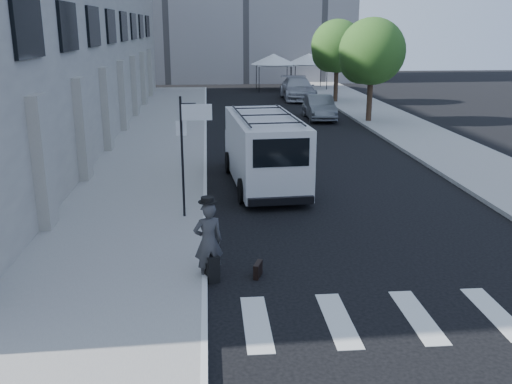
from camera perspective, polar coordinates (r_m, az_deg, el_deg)
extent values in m
plane|color=black|center=(14.08, 3.09, -6.85)|extent=(120.00, 120.00, 0.00)
cube|color=gray|center=(29.43, -9.48, 5.38)|extent=(4.50, 48.00, 0.15)
cube|color=gray|center=(34.99, 13.38, 6.87)|extent=(4.00, 56.00, 0.15)
cube|color=gray|center=(32.30, -23.16, 15.87)|extent=(10.00, 44.00, 12.00)
cylinder|color=black|center=(16.44, -7.37, 3.41)|extent=(0.07, 0.07, 3.50)
cube|color=white|center=(16.29, -7.48, 6.34)|extent=(0.30, 0.03, 0.42)
cube|color=white|center=(16.19, -5.94, 7.94)|extent=(0.85, 0.06, 0.45)
cylinder|color=black|center=(34.40, 11.28, 9.08)|extent=(0.32, 0.32, 2.80)
sphere|color=#234A18|center=(34.18, 11.54, 13.62)|extent=(3.80, 3.80, 3.80)
sphere|color=#234A18|center=(34.67, 10.56, 12.76)|extent=(2.66, 2.66, 2.66)
cylinder|color=black|center=(43.07, 8.00, 10.62)|extent=(0.32, 0.32, 2.80)
sphere|color=#234A18|center=(42.89, 8.14, 14.25)|extent=(3.80, 3.80, 3.80)
sphere|color=#234A18|center=(43.41, 7.40, 13.55)|extent=(2.66, 2.66, 2.66)
cylinder|color=black|center=(49.81, 0.31, 11.18)|extent=(0.06, 0.06, 2.20)
cylinder|color=black|center=(50.14, 3.56, 11.18)|extent=(0.06, 0.06, 2.20)
cylinder|color=black|center=(52.59, 0.03, 11.45)|extent=(0.06, 0.06, 2.20)
cylinder|color=black|center=(52.90, 3.12, 11.45)|extent=(0.06, 0.06, 2.20)
cube|color=white|center=(51.26, 1.77, 12.60)|extent=(3.00, 3.00, 0.12)
cone|color=white|center=(51.23, 1.77, 13.16)|extent=(4.00, 4.00, 0.90)
cylinder|color=black|center=(50.69, 3.94, 11.23)|extent=(0.06, 0.06, 2.20)
cylinder|color=black|center=(51.19, 7.10, 11.19)|extent=(0.06, 0.06, 2.20)
cylinder|color=black|center=(53.45, 3.48, 11.49)|extent=(0.06, 0.06, 2.20)
cylinder|color=black|center=(53.92, 6.48, 11.46)|extent=(0.06, 0.06, 2.20)
cube|color=white|center=(52.21, 5.28, 12.61)|extent=(3.00, 3.00, 0.12)
cone|color=white|center=(52.18, 5.30, 13.16)|extent=(4.00, 4.00, 0.90)
imported|color=#363638|center=(12.75, -4.79, -4.97)|extent=(0.76, 0.60, 1.83)
cube|color=black|center=(13.14, 0.19, -7.77)|extent=(0.25, 0.46, 0.34)
cube|color=black|center=(12.94, -4.52, -7.53)|extent=(0.41, 0.50, 0.62)
cylinder|color=black|center=(12.85, -5.35, -4.92)|extent=(0.02, 0.02, 0.59)
cylinder|color=black|center=(12.92, -4.45, -4.77)|extent=(0.02, 0.02, 0.59)
cube|color=black|center=(12.79, -4.93, -3.63)|extent=(0.23, 0.11, 0.03)
cube|color=silver|center=(20.15, 0.89, 4.29)|extent=(2.58, 6.00, 2.28)
cube|color=silver|center=(23.36, -0.44, 4.64)|extent=(2.13, 1.12, 1.20)
cube|color=black|center=(17.25, 2.52, 3.95)|extent=(1.74, 0.21, 0.87)
cylinder|color=black|center=(22.21, -2.65, 2.96)|extent=(0.36, 0.84, 0.83)
cylinder|color=black|center=(22.52, 2.59, 3.14)|extent=(0.36, 0.84, 0.83)
cylinder|color=black|center=(18.35, -1.28, 0.10)|extent=(0.36, 0.84, 0.83)
cylinder|color=black|center=(18.72, 5.00, 0.37)|extent=(0.36, 0.84, 0.83)
imported|color=#9FA2A7|center=(35.59, 6.37, 8.34)|extent=(1.77, 4.03, 1.35)
imported|color=slate|center=(35.51, 6.39, 8.41)|extent=(1.74, 4.47, 1.45)
imported|color=#B3B4BB|center=(44.99, 4.20, 10.26)|extent=(2.47, 5.87, 1.69)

